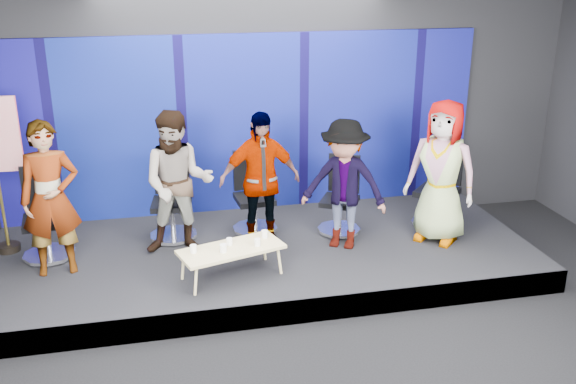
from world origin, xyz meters
The scene contains 21 objects.
ground centered at (0.00, 0.00, 0.00)m, with size 10.00×10.00×0.00m, color black.
room_walls centered at (0.00, 0.00, 2.43)m, with size 10.02×8.02×3.51m.
riser centered at (0.00, 2.50, 0.15)m, with size 7.00×3.00×0.30m, color black.
backdrop centered at (0.00, 3.95, 1.60)m, with size 7.00×0.08×2.60m, color #0F0861.
chair_a centered at (-2.72, 2.81, 0.68)m, with size 0.71×0.71×1.15m.
panelist_a centered at (-2.54, 2.34, 1.23)m, with size 0.68×0.45×1.87m, color black.
chair_b centered at (-1.13, 3.08, 0.68)m, with size 0.72×0.72×1.15m.
panelist_b centered at (-1.05, 2.58, 1.23)m, with size 0.90×0.70×1.86m, color black.
chair_c centered at (-0.02, 3.07, 0.67)m, with size 0.67×0.67×1.11m.
panelist_c centered at (-0.02, 2.57, 1.20)m, with size 1.06×0.44×1.80m, color black.
chair_d centered at (1.14, 2.79, 0.65)m, with size 0.81×0.81×1.06m.
panelist_d centered at (1.03, 2.30, 1.15)m, with size 1.10×0.63×1.71m, color black.
chair_e centered at (2.55, 2.70, 0.69)m, with size 0.94×0.94×1.18m.
panelist_e centered at (2.34, 2.24, 1.25)m, with size 0.93×0.61×1.91m, color black.
coffee_table centered at (-0.51, 1.74, 0.65)m, with size 1.32×0.85×0.38m.
mug_a centered at (-0.96, 1.70, 0.72)m, with size 0.08×0.08×0.09m, color white.
mug_b centered at (-0.62, 1.64, 0.72)m, with size 0.08×0.08×0.10m, color white.
mug_c centered at (-0.52, 1.82, 0.72)m, with size 0.07×0.07×0.08m, color white.
mug_d centered at (-0.20, 1.73, 0.72)m, with size 0.07×0.07×0.09m, color white.
mug_e centered at (-0.08, 1.94, 0.72)m, with size 0.08×0.08×0.09m, color white.
flag_stand centered at (-3.14, 3.06, 1.44)m, with size 0.49×0.29×2.14m.
Camera 1 is at (-1.34, -5.10, 3.87)m, focal length 40.00 mm.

